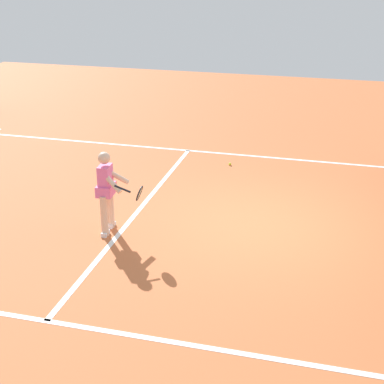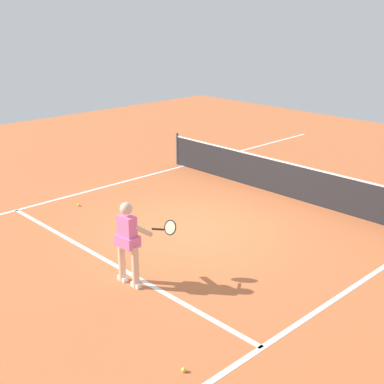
% 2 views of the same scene
% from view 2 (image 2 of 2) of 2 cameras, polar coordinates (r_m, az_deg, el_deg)
% --- Properties ---
extents(ground_plane, '(27.89, 27.89, 0.00)m').
position_cam_2_polar(ground_plane, '(11.86, 0.48, -3.92)').
color(ground_plane, '#C66638').
extents(service_line_marking, '(7.71, 0.10, 0.01)m').
position_cam_2_polar(service_line_marking, '(10.47, -9.13, -7.43)').
color(service_line_marking, white).
rests_on(service_line_marking, ground).
extents(sideline_left_marking, '(0.10, 19.45, 0.01)m').
position_cam_2_polar(sideline_left_marking, '(14.68, -10.06, 0.40)').
color(sideline_left_marking, white).
rests_on(sideline_left_marking, ground).
extents(sideline_right_marking, '(0.10, 19.45, 0.01)m').
position_cam_2_polar(sideline_right_marking, '(9.76, 16.73, -10.12)').
color(sideline_right_marking, white).
rests_on(sideline_right_marking, ground).
extents(court_net, '(8.39, 0.08, 1.01)m').
position_cam_2_polar(court_net, '(13.98, 9.92, 1.48)').
color(court_net, '#4C4C51').
rests_on(court_net, ground).
extents(tennis_player, '(0.75, 0.97, 1.55)m').
position_cam_2_polar(tennis_player, '(9.26, -6.85, -5.19)').
color(tennis_player, beige).
rests_on(tennis_player, ground).
extents(tennis_ball_near, '(0.07, 0.07, 0.07)m').
position_cam_2_polar(tennis_ball_near, '(7.50, -0.91, -18.76)').
color(tennis_ball_near, '#D1E533').
rests_on(tennis_ball_near, ground).
extents(tennis_ball_mid, '(0.07, 0.07, 0.07)m').
position_cam_2_polar(tennis_ball_mid, '(13.45, -12.23, -1.37)').
color(tennis_ball_mid, '#D1E533').
rests_on(tennis_ball_mid, ground).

